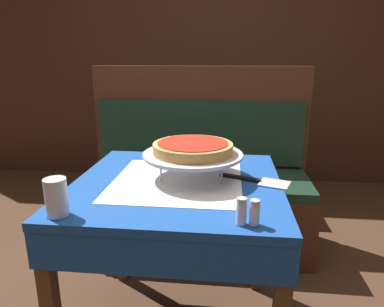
{
  "coord_description": "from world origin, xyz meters",
  "views": [
    {
      "loc": [
        0.2,
        -1.29,
        1.25
      ],
      "look_at": [
        0.06,
        0.01,
        0.87
      ],
      "focal_mm": 32.0,
      "sensor_mm": 36.0,
      "label": 1
    }
  ],
  "objects_px": {
    "salt_shaker": "(241,211)",
    "napkin_holder": "(177,146)",
    "booth_bench": "(196,196)",
    "deep_dish_pizza": "(193,148)",
    "dining_table_front": "(178,203)",
    "pizza_pan_stand": "(193,155)",
    "water_glass_near": "(56,197)",
    "dining_table_rear": "(229,128)",
    "condiment_caddy": "(234,107)",
    "pizza_server": "(257,181)",
    "pepper_shaker": "(255,213)"
  },
  "relations": [
    {
      "from": "salt_shaker",
      "to": "napkin_holder",
      "type": "bearing_deg",
      "value": 112.88
    },
    {
      "from": "booth_bench",
      "to": "deep_dish_pizza",
      "type": "xyz_separation_m",
      "value": [
        0.06,
        -0.8,
        0.55
      ]
    },
    {
      "from": "dining_table_front",
      "to": "booth_bench",
      "type": "height_order",
      "value": "booth_bench"
    },
    {
      "from": "pizza_pan_stand",
      "to": "water_glass_near",
      "type": "relative_size",
      "value": 3.36
    },
    {
      "from": "dining_table_rear",
      "to": "pizza_pan_stand",
      "type": "relative_size",
      "value": 1.89
    },
    {
      "from": "dining_table_rear",
      "to": "salt_shaker",
      "type": "relative_size",
      "value": 9.3
    },
    {
      "from": "pizza_pan_stand",
      "to": "condiment_caddy",
      "type": "bearing_deg",
      "value": 83.65
    },
    {
      "from": "booth_bench",
      "to": "napkin_holder",
      "type": "bearing_deg",
      "value": -96.57
    },
    {
      "from": "pizza_server",
      "to": "napkin_holder",
      "type": "xyz_separation_m",
      "value": [
        -0.38,
        0.35,
        0.04
      ]
    },
    {
      "from": "salt_shaker",
      "to": "napkin_holder",
      "type": "distance_m",
      "value": 0.78
    },
    {
      "from": "salt_shaker",
      "to": "dining_table_rear",
      "type": "bearing_deg",
      "value": 91.12
    },
    {
      "from": "dining_table_front",
      "to": "deep_dish_pizza",
      "type": "relative_size",
      "value": 2.55
    },
    {
      "from": "deep_dish_pizza",
      "to": "salt_shaker",
      "type": "height_order",
      "value": "deep_dish_pizza"
    },
    {
      "from": "booth_bench",
      "to": "pizza_server",
      "type": "bearing_deg",
      "value": -68.52
    },
    {
      "from": "dining_table_front",
      "to": "pepper_shaker",
      "type": "distance_m",
      "value": 0.47
    },
    {
      "from": "booth_bench",
      "to": "condiment_caddy",
      "type": "distance_m",
      "value": 1.02
    },
    {
      "from": "water_glass_near",
      "to": "napkin_holder",
      "type": "relative_size",
      "value": 1.21
    },
    {
      "from": "napkin_holder",
      "to": "pizza_pan_stand",
      "type": "bearing_deg",
      "value": -70.33
    },
    {
      "from": "water_glass_near",
      "to": "condiment_caddy",
      "type": "bearing_deg",
      "value": 74.45
    },
    {
      "from": "water_glass_near",
      "to": "napkin_holder",
      "type": "bearing_deg",
      "value": 69.44
    },
    {
      "from": "deep_dish_pizza",
      "to": "dining_table_front",
      "type": "bearing_deg",
      "value": -144.34
    },
    {
      "from": "dining_table_front",
      "to": "water_glass_near",
      "type": "relative_size",
      "value": 6.82
    },
    {
      "from": "water_glass_near",
      "to": "deep_dish_pizza",
      "type": "bearing_deg",
      "value": 45.44
    },
    {
      "from": "dining_table_rear",
      "to": "deep_dish_pizza",
      "type": "xyz_separation_m",
      "value": [
        -0.15,
        -1.63,
        0.25
      ]
    },
    {
      "from": "dining_table_front",
      "to": "pizza_server",
      "type": "bearing_deg",
      "value": 3.29
    },
    {
      "from": "pizza_pan_stand",
      "to": "dining_table_front",
      "type": "bearing_deg",
      "value": -144.34
    },
    {
      "from": "deep_dish_pizza",
      "to": "dining_table_rear",
      "type": "bearing_deg",
      "value": 84.86
    },
    {
      "from": "dining_table_front",
      "to": "pepper_shaker",
      "type": "xyz_separation_m",
      "value": [
        0.28,
        -0.35,
        0.14
      ]
    },
    {
      "from": "pizza_server",
      "to": "pepper_shaker",
      "type": "bearing_deg",
      "value": -95.85
    },
    {
      "from": "dining_table_front",
      "to": "pizza_pan_stand",
      "type": "distance_m",
      "value": 0.21
    },
    {
      "from": "dining_table_front",
      "to": "pizza_pan_stand",
      "type": "height_order",
      "value": "pizza_pan_stand"
    },
    {
      "from": "deep_dish_pizza",
      "to": "napkin_holder",
      "type": "relative_size",
      "value": 3.24
    },
    {
      "from": "pizza_pan_stand",
      "to": "napkin_holder",
      "type": "relative_size",
      "value": 4.08
    },
    {
      "from": "booth_bench",
      "to": "salt_shaker",
      "type": "bearing_deg",
      "value": -78.24
    },
    {
      "from": "condiment_caddy",
      "to": "pizza_server",
      "type": "bearing_deg",
      "value": -87.37
    },
    {
      "from": "deep_dish_pizza",
      "to": "salt_shaker",
      "type": "bearing_deg",
      "value": -64.53
    },
    {
      "from": "pizza_server",
      "to": "pepper_shaker",
      "type": "xyz_separation_m",
      "value": [
        -0.04,
        -0.37,
        0.03
      ]
    },
    {
      "from": "pepper_shaker",
      "to": "deep_dish_pizza",
      "type": "bearing_deg",
      "value": 119.93
    },
    {
      "from": "condiment_caddy",
      "to": "dining_table_front",
      "type": "bearing_deg",
      "value": -98.13
    },
    {
      "from": "napkin_holder",
      "to": "deep_dish_pizza",
      "type": "bearing_deg",
      "value": -70.33
    },
    {
      "from": "deep_dish_pizza",
      "to": "salt_shaker",
      "type": "distance_m",
      "value": 0.44
    },
    {
      "from": "dining_table_rear",
      "to": "salt_shaker",
      "type": "height_order",
      "value": "salt_shaker"
    },
    {
      "from": "booth_bench",
      "to": "pepper_shaker",
      "type": "height_order",
      "value": "booth_bench"
    },
    {
      "from": "dining_table_rear",
      "to": "napkin_holder",
      "type": "relative_size",
      "value": 7.73
    },
    {
      "from": "booth_bench",
      "to": "condiment_caddy",
      "type": "relative_size",
      "value": 8.34
    },
    {
      "from": "water_glass_near",
      "to": "pepper_shaker",
      "type": "relative_size",
      "value": 1.55
    },
    {
      "from": "booth_bench",
      "to": "pepper_shaker",
      "type": "bearing_deg",
      "value": -76.46
    },
    {
      "from": "pepper_shaker",
      "to": "napkin_holder",
      "type": "bearing_deg",
      "value": 115.47
    },
    {
      "from": "deep_dish_pizza",
      "to": "condiment_caddy",
      "type": "height_order",
      "value": "condiment_caddy"
    },
    {
      "from": "pizza_server",
      "to": "salt_shaker",
      "type": "distance_m",
      "value": 0.38
    }
  ]
}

